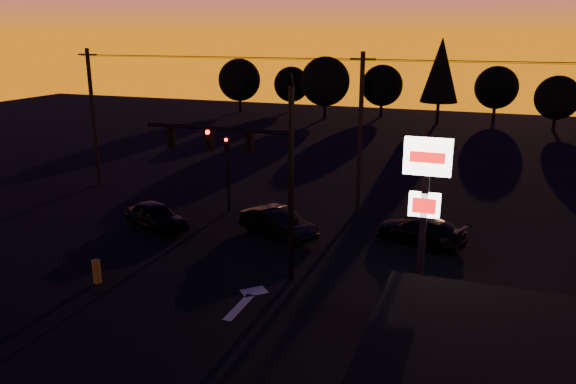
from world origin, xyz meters
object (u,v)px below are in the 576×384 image
traffic_signal_mast (254,162)px  car_mid (278,223)px  suv_parked (416,374)px  secondary_signal (228,163)px  bollard (97,271)px  car_right (420,230)px  car_left (156,216)px  pylon_sign (425,195)px

traffic_signal_mast → car_mid: traffic_signal_mast is taller
suv_parked → secondary_signal: bearing=126.6°
secondary_signal → bollard: 10.82m
traffic_signal_mast → car_right: traffic_signal_mast is taller
car_right → car_left: bearing=-57.2°
secondary_signal → bollard: secondary_signal is taller
bollard → car_left: size_ratio=0.25×
traffic_signal_mast → suv_parked: (7.57, -6.18, -4.22)m
car_right → secondary_signal: bearing=-74.9°
traffic_signal_mast → car_mid: size_ratio=1.97×
secondary_signal → pylon_sign: bearing=-39.8°
car_left → car_mid: bearing=-58.9°
traffic_signal_mast → pylon_sign: size_ratio=1.26×
traffic_signal_mast → car_left: traffic_signal_mast is taller
pylon_sign → car_mid: bearing=137.8°
suv_parked → car_left: bearing=140.9°
car_mid → pylon_sign: bearing=-107.5°
secondary_signal → car_left: (-2.37, -3.89, -2.17)m
traffic_signal_mast → pylon_sign: bearing=-19.4°
car_mid → car_left: bearing=123.8°
secondary_signal → car_left: size_ratio=1.08×
bollard → car_mid: car_mid is taller
traffic_signal_mast → car_left: (-7.27, 3.60, -4.25)m
pylon_sign → bollard: pylon_sign is taller
car_left → car_right: car_left is taller
traffic_signal_mast → car_mid: (-0.77, 4.65, -4.22)m
bollard → car_right: bearing=37.5°
traffic_signal_mast → car_right: 9.67m
car_mid → car_right: size_ratio=0.96×
traffic_signal_mast → secondary_signal: bearing=123.2°
secondary_signal → car_right: (11.02, -1.34, -2.21)m
bollard → car_left: car_left is taller
secondary_signal → suv_parked: (12.47, -13.67, -2.15)m
car_left → car_right: size_ratio=0.90×
pylon_sign → suv_parked: size_ratio=1.32×
car_left → car_right: (13.39, 2.55, -0.03)m
car_left → pylon_sign: bearing=-91.0°
car_mid → suv_parked: size_ratio=0.85×
secondary_signal → traffic_signal_mast: bearing=-56.8°
car_mid → secondary_signal: bearing=80.1°
car_right → suv_parked: suv_parked is taller
car_right → car_mid: bearing=-55.6°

